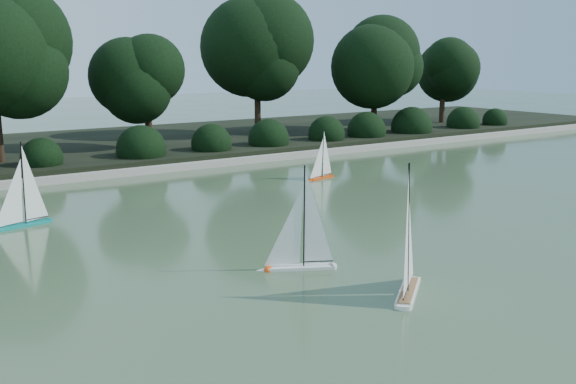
{
  "coord_description": "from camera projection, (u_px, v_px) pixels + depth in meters",
  "views": [
    {
      "loc": [
        -5.78,
        -5.67,
        2.78
      ],
      "look_at": [
        -0.27,
        2.52,
        0.7
      ],
      "focal_mm": 40.0,
      "sensor_mm": 36.0,
      "label": 1
    }
  ],
  "objects": [
    {
      "name": "sailboat_orange",
      "position": [
        319.0,
        171.0,
        14.88
      ],
      "size": [
        0.91,
        0.33,
        1.24
      ],
      "color": "#DF3F08",
      "rests_on": "ground"
    },
    {
      "name": "far_bank",
      "position": [
        97.0,
        148.0,
        18.85
      ],
      "size": [
        40.0,
        8.0,
        0.3
      ],
      "primitive_type": "cube",
      "color": "black",
      "rests_on": "ground"
    },
    {
      "name": "tree_line",
      "position": [
        153.0,
        62.0,
        17.74
      ],
      "size": [
        26.31,
        3.93,
        4.39
      ],
      "color": "black",
      "rests_on": "ground"
    },
    {
      "name": "sailboat_white_b",
      "position": [
        410.0,
        271.0,
        7.71
      ],
      "size": [
        1.06,
        0.9,
        1.7
      ],
      "color": "white",
      "rests_on": "ground"
    },
    {
      "name": "shrub_hedge",
      "position": [
        135.0,
        151.0,
        16.27
      ],
      "size": [
        29.1,
        1.1,
        1.1
      ],
      "color": "black",
      "rests_on": "ground"
    },
    {
      "name": "sailboat_teal",
      "position": [
        18.0,
        213.0,
        10.64
      ],
      "size": [
        1.11,
        0.42,
        1.52
      ],
      "color": "#0D7E77",
      "rests_on": "ground"
    },
    {
      "name": "ground",
      "position": [
        413.0,
        275.0,
        8.33
      ],
      "size": [
        80.0,
        80.0,
        0.0
      ],
      "primitive_type": "plane",
      "color": "#354C2E",
      "rests_on": "ground"
    },
    {
      "name": "sailboat_white_a",
      "position": [
        294.0,
        252.0,
        8.53
      ],
      "size": [
        1.04,
        0.63,
        1.51
      ],
      "color": "silver",
      "rests_on": "ground"
    },
    {
      "name": "race_buoy",
      "position": [
        268.0,
        271.0,
        8.51
      ],
      "size": [
        0.14,
        0.14,
        0.14
      ],
      "primitive_type": "sphere",
      "color": "#FF4B0D",
      "rests_on": "ground"
    },
    {
      "name": "pond_coping",
      "position": [
        149.0,
        170.0,
        15.62
      ],
      "size": [
        40.0,
        0.35,
        0.18
      ],
      "primitive_type": "cube",
      "color": "gray",
      "rests_on": "ground"
    }
  ]
}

